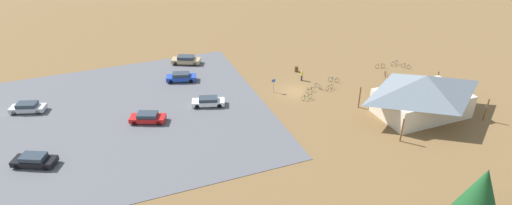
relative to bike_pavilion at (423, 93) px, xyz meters
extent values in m
plane|color=brown|center=(12.76, -12.11, -3.15)|extent=(160.00, 160.00, 0.00)
cube|color=#56565B|center=(37.99, -13.74, -3.13)|extent=(39.19, 35.23, 0.05)
cube|color=beige|center=(0.00, 0.00, -1.56)|extent=(11.55, 7.10, 3.18)
pyramid|color=slate|center=(0.00, 0.00, 1.28)|extent=(13.76, 9.31, 2.49)
cylinder|color=brown|center=(-6.71, -4.49, -1.56)|extent=(0.20, 0.20, 3.18)
cylinder|color=brown|center=(6.71, -4.49, -1.56)|extent=(0.20, 0.20, 3.18)
cylinder|color=brown|center=(-6.71, 4.49, -1.56)|extent=(0.20, 0.20, 3.18)
cylinder|color=brown|center=(6.71, 4.49, -1.56)|extent=(0.20, 0.20, 3.18)
cylinder|color=brown|center=(9.43, -18.37, -2.70)|extent=(0.60, 0.60, 0.90)
cylinder|color=#99999E|center=(15.88, -13.04, -2.05)|extent=(0.08, 0.08, 2.20)
cube|color=#1959B2|center=(15.88, -13.04, -1.25)|extent=(0.56, 0.04, 0.40)
cone|color=#194C23|center=(11.10, 19.32, 2.08)|extent=(3.88, 3.88, 4.90)
torus|color=black|center=(-4.72, -14.39, -2.80)|extent=(0.69, 0.17, 0.69)
torus|color=black|center=(-3.68, -14.60, -2.80)|extent=(0.69, 0.17, 0.69)
cylinder|color=orange|center=(-4.20, -14.50, -2.69)|extent=(0.97, 0.23, 0.04)
cylinder|color=orange|center=(-4.39, -14.46, -2.60)|extent=(0.04, 0.04, 0.40)
cube|color=black|center=(-4.39, -14.46, -2.40)|extent=(0.21, 0.12, 0.05)
cylinder|color=orange|center=(-3.78, -14.58, -2.60)|extent=(0.04, 0.04, 0.41)
cylinder|color=black|center=(-3.78, -14.58, -2.40)|extent=(0.12, 0.48, 0.03)
torus|color=black|center=(-7.71, -14.72, -2.78)|extent=(0.73, 0.22, 0.74)
torus|color=black|center=(-6.66, -14.45, -2.78)|extent=(0.73, 0.22, 0.74)
cylinder|color=silver|center=(-7.18, -14.58, -2.66)|extent=(0.97, 0.28, 0.04)
cylinder|color=silver|center=(-7.37, -14.63, -2.55)|extent=(0.04, 0.04, 0.45)
cube|color=black|center=(-7.37, -14.63, -2.33)|extent=(0.21, 0.13, 0.05)
cylinder|color=silver|center=(-6.76, -14.48, -2.56)|extent=(0.04, 0.04, 0.44)
cylinder|color=black|center=(-6.76, -14.48, -2.34)|extent=(0.15, 0.47, 0.03)
torus|color=black|center=(10.32, -11.15, -2.81)|extent=(0.68, 0.18, 0.68)
torus|color=black|center=(11.31, -10.94, -2.81)|extent=(0.68, 0.18, 0.68)
cylinder|color=black|center=(10.82, -11.05, -2.70)|extent=(0.92, 0.23, 0.04)
cylinder|color=black|center=(10.64, -11.09, -2.59)|extent=(0.04, 0.04, 0.44)
cube|color=black|center=(10.64, -11.09, -2.37)|extent=(0.21, 0.12, 0.05)
cylinder|color=black|center=(11.21, -10.96, -2.58)|extent=(0.04, 0.04, 0.46)
cylinder|color=black|center=(11.21, -10.96, -2.35)|extent=(0.13, 0.48, 0.03)
torus|color=black|center=(11.79, -9.19, -2.78)|extent=(0.75, 0.11, 0.75)
torus|color=black|center=(12.87, -9.08, -2.78)|extent=(0.75, 0.11, 0.75)
cylinder|color=#1E7F38|center=(12.33, -9.13, -2.65)|extent=(1.00, 0.13, 0.04)
cylinder|color=#1E7F38|center=(12.14, -9.15, -2.55)|extent=(0.04, 0.04, 0.45)
cube|color=black|center=(12.14, -9.15, -2.32)|extent=(0.21, 0.10, 0.05)
cylinder|color=#1E7F38|center=(12.76, -9.09, -2.54)|extent=(0.04, 0.04, 0.47)
cylinder|color=black|center=(12.76, -9.09, -2.31)|extent=(0.08, 0.48, 0.03)
torus|color=black|center=(8.19, -10.50, -2.79)|extent=(0.69, 0.29, 0.72)
torus|color=black|center=(7.25, -10.85, -2.79)|extent=(0.69, 0.29, 0.72)
cylinder|color=yellow|center=(7.72, -10.68, -2.67)|extent=(0.88, 0.36, 0.04)
cylinder|color=yellow|center=(7.89, -10.61, -2.59)|extent=(0.04, 0.04, 0.40)
cube|color=black|center=(7.89, -10.61, -2.39)|extent=(0.22, 0.14, 0.05)
cylinder|color=yellow|center=(7.34, -10.82, -2.55)|extent=(0.04, 0.04, 0.48)
cylinder|color=black|center=(7.34, -10.82, -2.30)|extent=(0.20, 0.46, 0.03)
torus|color=black|center=(-7.90, -13.30, -2.81)|extent=(0.41, 0.58, 0.67)
torus|color=black|center=(-8.43, -12.51, -2.81)|extent=(0.41, 0.58, 0.67)
cylinder|color=#722D9E|center=(-8.17, -12.90, -2.70)|extent=(0.52, 0.75, 0.04)
cylinder|color=#722D9E|center=(-8.07, -13.05, -2.60)|extent=(0.04, 0.04, 0.43)
cube|color=black|center=(-8.07, -13.05, -2.38)|extent=(0.18, 0.21, 0.05)
cylinder|color=#722D9E|center=(-8.38, -12.59, -2.60)|extent=(0.04, 0.04, 0.43)
cylinder|color=black|center=(-8.38, -12.59, -2.38)|extent=(0.42, 0.30, 0.03)
torus|color=black|center=(6.17, -13.09, -2.79)|extent=(0.59, 0.49, 0.73)
torus|color=black|center=(5.36, -12.44, -2.79)|extent=(0.59, 0.49, 0.73)
cylinder|color=#197A7F|center=(5.77, -12.77, -2.67)|extent=(0.76, 0.63, 0.04)
cylinder|color=#197A7F|center=(5.91, -12.89, -2.60)|extent=(0.04, 0.04, 0.38)
cube|color=black|center=(5.91, -12.89, -2.41)|extent=(0.21, 0.19, 0.05)
cylinder|color=#197A7F|center=(5.45, -12.51, -2.57)|extent=(0.04, 0.04, 0.44)
cylinder|color=black|center=(5.45, -12.51, -2.35)|extent=(0.33, 0.39, 0.03)
torus|color=black|center=(8.98, -11.19, -2.83)|extent=(0.20, 0.64, 0.65)
torus|color=black|center=(9.21, -12.14, -2.83)|extent=(0.20, 0.64, 0.65)
cylinder|color=#B7B7BC|center=(9.10, -11.66, -2.72)|extent=(0.25, 0.88, 0.04)
cylinder|color=#B7B7BC|center=(9.05, -11.49, -2.63)|extent=(0.04, 0.04, 0.39)
cube|color=black|center=(9.05, -11.49, -2.44)|extent=(0.13, 0.21, 0.05)
cylinder|color=#B7B7BC|center=(9.19, -12.04, -2.61)|extent=(0.04, 0.04, 0.43)
cylinder|color=black|center=(9.19, -12.04, -2.40)|extent=(0.47, 0.15, 0.03)
torus|color=black|center=(-3.39, -12.09, -2.83)|extent=(0.40, 0.55, 0.64)
torus|color=black|center=(-2.76, -11.18, -2.83)|extent=(0.40, 0.55, 0.64)
cylinder|color=red|center=(-3.07, -11.64, -2.72)|extent=(0.60, 0.85, 0.04)
cylinder|color=red|center=(-3.19, -11.80, -2.65)|extent=(0.04, 0.04, 0.35)
cube|color=black|center=(-3.19, -11.80, -2.48)|extent=(0.18, 0.21, 0.05)
cylinder|color=red|center=(-2.83, -11.27, -2.61)|extent=(0.04, 0.04, 0.43)
cylinder|color=black|center=(-2.83, -11.27, -2.40)|extent=(0.41, 0.30, 0.03)
cube|color=black|center=(47.74, -6.53, -2.57)|extent=(5.04, 3.67, 0.63)
cube|color=#2D3842|center=(47.74, -6.53, -2.00)|extent=(3.07, 2.60, 0.51)
cylinder|color=black|center=(49.54, -6.46, -2.78)|extent=(0.67, 0.47, 0.64)
cylinder|color=black|center=(48.84, -7.95, -2.78)|extent=(0.67, 0.47, 0.64)
cylinder|color=black|center=(46.65, -5.11, -2.78)|extent=(0.67, 0.47, 0.64)
cylinder|color=black|center=(45.95, -6.60, -2.78)|extent=(0.67, 0.47, 0.64)
cube|color=tan|center=(25.49, -28.06, -2.55)|extent=(5.11, 3.67, 0.67)
cube|color=#2D3842|center=(25.49, -28.06, -1.95)|extent=(3.11, 2.59, 0.53)
cylinder|color=black|center=(27.31, -28.02, -2.78)|extent=(0.67, 0.47, 0.64)
cylinder|color=black|center=(26.63, -29.48, -2.78)|extent=(0.67, 0.47, 0.64)
cylinder|color=black|center=(24.36, -26.65, -2.78)|extent=(0.67, 0.47, 0.64)
cylinder|color=black|center=(23.68, -28.10, -2.78)|extent=(0.67, 0.47, 0.64)
cube|color=#1E42B2|center=(27.77, -21.72, -2.55)|extent=(4.83, 3.00, 0.66)
cube|color=#2D3842|center=(27.77, -21.72, -1.98)|extent=(2.87, 2.22, 0.48)
cylinder|color=black|center=(29.46, -21.43, -2.78)|extent=(0.68, 0.40, 0.64)
cylinder|color=black|center=(29.01, -22.90, -2.78)|extent=(0.68, 0.40, 0.64)
cylinder|color=black|center=(26.52, -20.54, -2.78)|extent=(0.68, 0.40, 0.64)
cylinder|color=black|center=(26.07, -22.01, -2.78)|extent=(0.68, 0.40, 0.64)
cube|color=#BCBCC1|center=(49.30, -19.97, -2.58)|extent=(4.91, 3.13, 0.60)
cube|color=#2D3842|center=(49.30, -19.97, -2.02)|extent=(2.93, 2.30, 0.52)
cylinder|color=black|center=(51.02, -19.71, -2.78)|extent=(0.68, 0.41, 0.64)
cylinder|color=black|center=(50.53, -21.21, -2.78)|extent=(0.68, 0.41, 0.64)
cylinder|color=black|center=(48.06, -18.74, -2.78)|extent=(0.68, 0.41, 0.64)
cylinder|color=black|center=(47.57, -20.24, -2.78)|extent=(0.68, 0.41, 0.64)
cube|color=white|center=(25.99, -12.60, -2.59)|extent=(4.84, 3.02, 0.57)
cube|color=#2D3842|center=(25.99, -12.60, -2.07)|extent=(2.88, 2.22, 0.47)
cylinder|color=black|center=(27.68, -12.34, -2.78)|extent=(0.68, 0.40, 0.64)
cylinder|color=black|center=(27.22, -13.79, -2.78)|extent=(0.68, 0.40, 0.64)
cylinder|color=black|center=(24.75, -11.41, -2.78)|extent=(0.68, 0.40, 0.64)
cylinder|color=black|center=(24.29, -12.86, -2.78)|extent=(0.68, 0.40, 0.64)
cube|color=red|center=(34.55, -11.25, -2.57)|extent=(4.89, 3.42, 0.61)
cube|color=#2D3842|center=(34.55, -11.25, -2.02)|extent=(2.96, 2.46, 0.49)
cylinder|color=black|center=(36.28, -11.09, -2.78)|extent=(0.68, 0.45, 0.64)
cylinder|color=black|center=(35.66, -12.58, -2.78)|extent=(0.68, 0.45, 0.64)
cylinder|color=black|center=(33.43, -9.91, -2.78)|extent=(0.68, 0.45, 0.64)
cylinder|color=black|center=(32.82, -11.41, -2.78)|extent=(0.68, 0.45, 0.64)
cube|color=#2D3347|center=(10.14, -15.12, -2.73)|extent=(0.37, 0.40, 0.85)
cylinder|color=yellow|center=(10.14, -15.12, -2.01)|extent=(0.36, 0.36, 0.58)
sphere|color=tan|center=(10.14, -15.12, -1.60)|extent=(0.24, 0.24, 0.24)
camera|label=1|loc=(38.74, 37.74, 25.80)|focal=29.59mm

